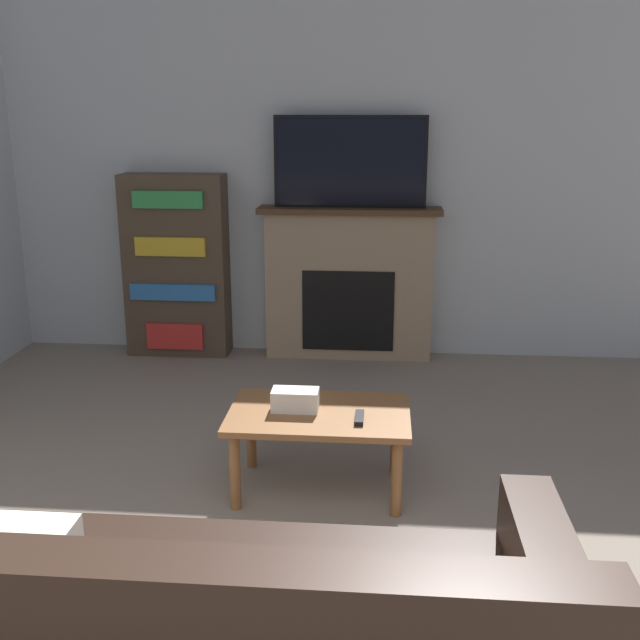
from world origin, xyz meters
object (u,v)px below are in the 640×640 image
(fireplace, at_px, (349,283))
(tv, at_px, (350,162))
(coffee_table, at_px, (319,423))
(bookshelf, at_px, (177,266))

(fireplace, relative_size, tv, 1.22)
(fireplace, height_order, coffee_table, fireplace)
(fireplace, distance_m, bookshelf, 1.28)
(fireplace, bearing_deg, tv, -90.00)
(fireplace, distance_m, tv, 0.87)
(coffee_table, xyz_separation_m, bookshelf, (-1.23, 2.04, 0.32))
(tv, relative_size, coffee_table, 1.25)
(fireplace, bearing_deg, bookshelf, -179.01)
(fireplace, xyz_separation_m, tv, (0.00, -0.02, 0.87))
(tv, bearing_deg, bookshelf, -179.91)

